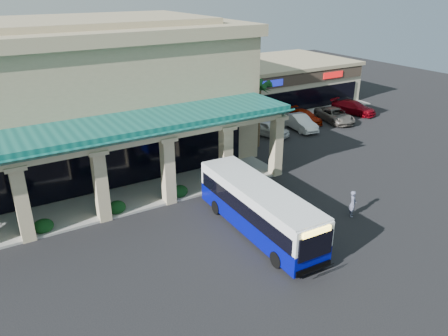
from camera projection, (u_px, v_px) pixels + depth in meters
ground at (249, 224)px, 27.16m from camera, size 110.00×110.00×0.00m
main_building at (48, 97)px, 33.67m from camera, size 30.80×14.80×11.35m
arcade at (85, 171)px, 27.55m from camera, size 30.00×6.20×5.70m
strip_mall at (260, 82)px, 53.64m from camera, size 22.50×12.50×4.90m
palm_0 at (259, 111)px, 38.56m from camera, size 2.40×2.40×6.60m
palm_1 at (249, 107)px, 41.55m from camera, size 2.40×2.40×5.80m
broadleaf_tree at (205, 103)px, 44.72m from camera, size 2.60×2.60×4.81m
transit_bus at (258, 209)px, 25.76m from camera, size 2.82×10.72×2.97m
pedestrian at (353, 204)px, 27.73m from camera, size 0.74×0.75×1.75m
car_silver at (268, 128)px, 42.40m from camera, size 3.13×4.78×1.51m
car_white at (300, 122)px, 44.13m from camera, size 2.11×4.80×1.53m
car_red at (304, 117)px, 46.41m from camera, size 1.84×4.52×1.31m
car_gray at (335, 115)px, 46.59m from camera, size 3.35×5.57×1.45m
car_extra at (353, 108)px, 49.41m from camera, size 3.63×5.48×1.47m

